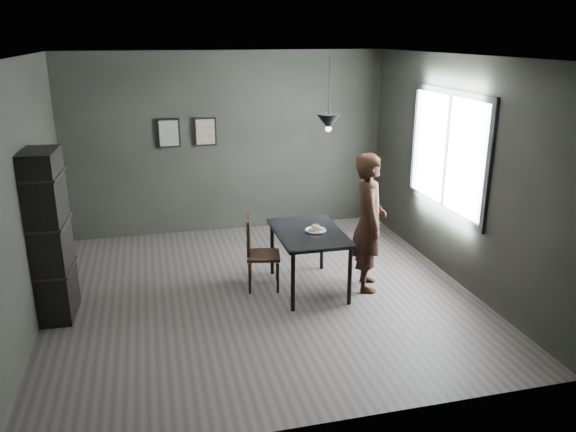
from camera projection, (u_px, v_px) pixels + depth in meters
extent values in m
plane|color=#37312F|center=(261.00, 293.00, 6.88)|extent=(5.00, 5.00, 0.00)
cube|color=black|center=(228.00, 143.00, 8.76)|extent=(5.00, 0.10, 2.80)
cube|color=silver|center=(258.00, 56.00, 6.02)|extent=(5.00, 5.00, 0.02)
cube|color=white|center=(447.00, 151.00, 7.15)|extent=(0.02, 1.80, 1.40)
cube|color=black|center=(446.00, 152.00, 7.14)|extent=(0.04, 1.96, 1.56)
cube|color=black|center=(309.00, 233.00, 6.80)|extent=(0.80, 1.20, 0.04)
cylinder|color=black|center=(293.00, 282.00, 6.34)|extent=(0.05, 0.05, 0.71)
cylinder|color=black|center=(350.00, 276.00, 6.49)|extent=(0.05, 0.05, 0.71)
cylinder|color=black|center=(272.00, 248.00, 7.33)|extent=(0.05, 0.05, 0.71)
cylinder|color=black|center=(322.00, 244.00, 7.49)|extent=(0.05, 0.05, 0.71)
cylinder|color=white|center=(316.00, 231.00, 6.79)|extent=(0.23, 0.23, 0.01)
torus|color=beige|center=(319.00, 228.00, 6.80)|extent=(0.10, 0.10, 0.04)
torus|color=beige|center=(313.00, 229.00, 6.77)|extent=(0.10, 0.10, 0.04)
torus|color=beige|center=(316.00, 226.00, 6.78)|extent=(0.14, 0.14, 0.05)
imported|color=black|center=(369.00, 222.00, 6.79)|extent=(0.56, 0.71, 1.71)
cube|color=black|center=(264.00, 255.00, 6.91)|extent=(0.47, 0.47, 0.04)
cube|color=black|center=(248.00, 235.00, 6.82)|extent=(0.12, 0.40, 0.44)
cylinder|color=black|center=(250.00, 279.00, 6.82)|extent=(0.03, 0.03, 0.39)
cylinder|color=black|center=(278.00, 278.00, 6.83)|extent=(0.03, 0.03, 0.39)
cylinder|color=black|center=(250.00, 267.00, 7.14)|extent=(0.03, 0.03, 0.39)
cylinder|color=black|center=(277.00, 267.00, 7.16)|extent=(0.03, 0.03, 0.39)
cube|color=black|center=(50.00, 236.00, 6.06)|extent=(0.39, 0.65, 1.89)
cylinder|color=black|center=(329.00, 89.00, 6.42)|extent=(0.01, 0.01, 0.75)
cone|color=black|center=(329.00, 122.00, 6.54)|extent=(0.28, 0.28, 0.18)
sphere|color=#FFE0B2|center=(328.00, 129.00, 6.56)|extent=(0.07, 0.07, 0.07)
cube|color=black|center=(169.00, 133.00, 8.46)|extent=(0.34, 0.03, 0.44)
cube|color=#3C544B|center=(169.00, 133.00, 8.44)|extent=(0.28, 0.01, 0.38)
cube|color=black|center=(205.00, 132.00, 8.59)|extent=(0.34, 0.03, 0.44)
cube|color=brown|center=(205.00, 132.00, 8.57)|extent=(0.28, 0.01, 0.38)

